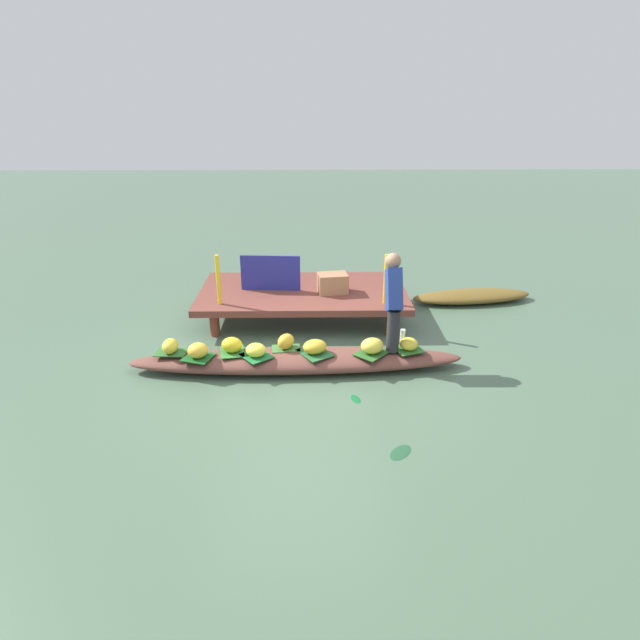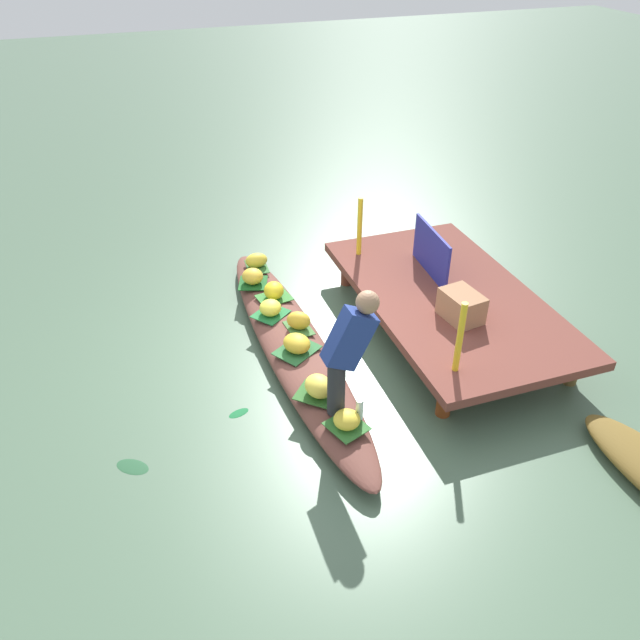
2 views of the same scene
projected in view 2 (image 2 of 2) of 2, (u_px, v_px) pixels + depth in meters
canal_water at (294, 355)px, 6.78m from camera, size 40.00×40.00×0.00m
dock_platform at (449, 299)px, 6.99m from camera, size 3.20×1.80×0.45m
vendor_boat at (294, 346)px, 6.71m from camera, size 4.27×0.74×0.24m
leaf_mat_0 at (297, 350)px, 6.45m from camera, size 0.51×0.54×0.01m
banana_bunch_0 at (297, 343)px, 6.40m from camera, size 0.38×0.36×0.17m
leaf_mat_1 at (257, 267)px, 7.89m from camera, size 0.40×0.28×0.01m
banana_bunch_1 at (256, 260)px, 7.84m from camera, size 0.20×0.28×0.18m
leaf_mat_2 at (319, 394)px, 5.88m from camera, size 0.51×0.51×0.01m
banana_bunch_2 at (319, 386)px, 5.82m from camera, size 0.35×0.31×0.20m
leaf_mat_3 at (299, 328)px, 6.77m from camera, size 0.38×0.27×0.01m
banana_bunch_3 at (299, 321)px, 6.72m from camera, size 0.29×0.32×0.20m
leaf_mat_4 at (274, 298)px, 7.28m from camera, size 0.36×0.42×0.01m
banana_bunch_4 at (274, 291)px, 7.23m from camera, size 0.32×0.29×0.19m
leaf_mat_5 at (271, 314)px, 7.00m from camera, size 0.47×0.47×0.01m
banana_bunch_5 at (270, 308)px, 6.95m from camera, size 0.32×0.31×0.17m
leaf_mat_6 at (347, 426)px, 5.53m from camera, size 0.42×0.40×0.01m
banana_bunch_6 at (347, 420)px, 5.49m from camera, size 0.27×0.27×0.16m
leaf_mat_7 at (253, 283)px, 7.55m from camera, size 0.43×0.42×0.01m
banana_bunch_7 at (253, 276)px, 7.50m from camera, size 0.35×0.35×0.19m
vendor_person at (348, 348)px, 5.34m from camera, size 0.20×0.49×1.21m
water_bottle at (359, 409)px, 5.56m from camera, size 0.07×0.07×0.22m
market_banner at (431, 252)px, 7.19m from camera, size 0.92×0.09×0.55m
railing_post_west at (360, 227)px, 7.53m from camera, size 0.06×0.06×0.73m
railing_post_east at (460, 338)px, 5.65m from camera, size 0.06×0.06×0.73m
produce_crate at (461, 306)px, 6.48m from camera, size 0.48×0.38×0.30m
drifting_plant_0 at (133, 467)px, 5.46m from camera, size 0.32×0.34×0.01m
drifting_plant_1 at (239, 413)px, 6.02m from camera, size 0.16×0.23×0.01m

